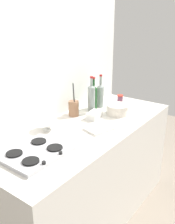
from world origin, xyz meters
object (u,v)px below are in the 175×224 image
at_px(plate_stack, 118,109).
at_px(butter_dish, 94,115).
at_px(mixing_bowl, 48,125).
at_px(wine_bottle_mid_right, 100,95).
at_px(condiment_jar_front, 120,99).
at_px(wine_bottle_leftmost, 91,98).
at_px(stovetop_hob, 35,153).
at_px(wine_bottle_mid_left, 93,97).
at_px(utensil_crock, 74,108).
at_px(cutting_board, 99,129).

bearing_deg(plate_stack, butter_dish, 150.44).
relative_size(mixing_bowl, butter_dish, 1.01).
xyz_separation_m(wine_bottle_mid_right, condiment_jar_front, (0.18, -0.12, -0.07)).
height_order(wine_bottle_leftmost, butter_dish, wine_bottle_leftmost).
xyz_separation_m(plate_stack, wine_bottle_mid_right, (0.08, 0.24, 0.08)).
xyz_separation_m(stovetop_hob, plate_stack, (0.95, -0.05, 0.03)).
bearing_deg(stovetop_hob, condiment_jar_front, 3.44).
distance_m(plate_stack, butter_dish, 0.24).
relative_size(stovetop_hob, wine_bottle_mid_left, 1.30).
relative_size(plate_stack, wine_bottle_mid_right, 0.66).
bearing_deg(utensil_crock, wine_bottle_leftmost, -29.38).
relative_size(mixing_bowl, utensil_crock, 0.56).
xyz_separation_m(butter_dish, utensil_crock, (-0.06, 0.18, 0.04)).
height_order(wine_bottle_leftmost, condiment_jar_front, wine_bottle_leftmost).
distance_m(wine_bottle_mid_left, utensil_crock, 0.26).
bearing_deg(wine_bottle_leftmost, wine_bottle_mid_left, 26.76).
xyz_separation_m(condiment_jar_front, cutting_board, (-0.65, -0.18, -0.04)).
bearing_deg(mixing_bowl, wine_bottle_mid_left, 0.04).
height_order(wine_bottle_mid_left, utensil_crock, wine_bottle_mid_left).
height_order(utensil_crock, cutting_board, utensil_crock).
xyz_separation_m(wine_bottle_mid_right, butter_dish, (-0.28, -0.13, -0.09)).
distance_m(wine_bottle_mid_right, utensil_crock, 0.36).
relative_size(wine_bottle_leftmost, condiment_jar_front, 3.52).
distance_m(wine_bottle_mid_right, mixing_bowl, 0.72).
distance_m(wine_bottle_leftmost, cutting_board, 0.40).
distance_m(stovetop_hob, wine_bottle_leftmost, 0.86).
distance_m(wine_bottle_leftmost, wine_bottle_mid_left, 0.11).
bearing_deg(utensil_crock, mixing_bowl, -174.16).
distance_m(wine_bottle_mid_left, butter_dish, 0.25).
bearing_deg(condiment_jar_front, plate_stack, -154.56).
relative_size(stovetop_hob, wine_bottle_leftmost, 1.19).
bearing_deg(wine_bottle_mid_left, stovetop_hob, -167.38).
xyz_separation_m(plate_stack, wine_bottle_mid_left, (-0.02, 0.26, 0.08)).
height_order(wine_bottle_mid_right, mixing_bowl, wine_bottle_mid_right).
xyz_separation_m(stovetop_hob, mixing_bowl, (0.32, 0.21, 0.02)).
bearing_deg(condiment_jar_front, wine_bottle_mid_right, 146.99).
distance_m(plate_stack, cutting_board, 0.39).
relative_size(utensil_crock, condiment_jar_front, 3.05).
height_order(stovetop_hob, mixing_bowl, mixing_bowl).
xyz_separation_m(wine_bottle_mid_left, condiment_jar_front, (0.28, -0.14, -0.07)).
bearing_deg(cutting_board, utensil_crock, 71.31).
distance_m(plate_stack, wine_bottle_mid_left, 0.27).
distance_m(butter_dish, utensil_crock, 0.20).
height_order(wine_bottle_leftmost, cutting_board, wine_bottle_leftmost).
bearing_deg(plate_stack, condiment_jar_front, 25.44).
distance_m(stovetop_hob, mixing_bowl, 0.38).
relative_size(wine_bottle_leftmost, wine_bottle_mid_right, 1.07).
bearing_deg(utensil_crock, condiment_jar_front, -17.95).
bearing_deg(butter_dish, utensil_crock, 109.60).
relative_size(wine_bottle_mid_right, butter_dish, 1.94).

